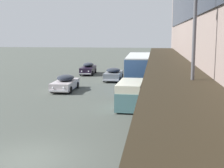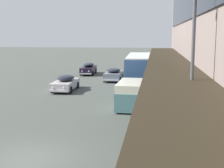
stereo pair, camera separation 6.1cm
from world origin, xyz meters
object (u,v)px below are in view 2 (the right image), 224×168
object	(u,v)px
pedestrian_at_kerb	(192,95)
fire_hydrant	(176,134)
sedan_oncoming_front	(89,68)
transit_bus_kerbside_front	(139,69)
sedan_oncoming_rear	(114,74)
vw_van	(131,93)
sedan_trailing_mid	(65,83)
street_lamp	(190,50)
sedan_lead_near	(146,66)

from	to	relation	value
pedestrian_at_kerb	fire_hydrant	xyz separation A→B (m)	(-1.51, -6.99, -0.69)
pedestrian_at_kerb	fire_hydrant	world-z (taller)	pedestrian_at_kerb
sedan_oncoming_front	fire_hydrant	xyz separation A→B (m)	(10.15, -26.68, -0.29)
transit_bus_kerbside_front	sedan_oncoming_rear	size ratio (longest dim) A/B	2.19
vw_van	sedan_oncoming_rear	bearing A→B (deg)	102.73
vw_van	fire_hydrant	bearing A→B (deg)	-69.37
sedan_trailing_mid	pedestrian_at_kerb	size ratio (longest dim) A/B	2.59
sedan_trailing_mid	street_lamp	xyz separation A→B (m)	(10.13, -14.84, 3.93)
street_lamp	fire_hydrant	world-z (taller)	street_lamp
sedan_oncoming_rear	sedan_trailing_mid	bearing A→B (deg)	-117.95
sedan_oncoming_front	fire_hydrant	size ratio (longest dim) A/B	7.26
pedestrian_at_kerb	street_lamp	distance (m)	8.69
sedan_trailing_mid	sedan_lead_near	bearing A→B (deg)	67.15
sedan_trailing_mid	fire_hydrant	distance (m)	17.00
sedan_oncoming_rear	vw_van	bearing A→B (deg)	-77.27
sedan_lead_near	sedan_oncoming_front	bearing A→B (deg)	-149.80
vw_van	street_lamp	distance (m)	9.74
sedan_oncoming_front	sedan_lead_near	distance (m)	8.89
street_lamp	sedan_oncoming_rear	bearing A→B (deg)	106.04
sedan_oncoming_front	sedan_lead_near	world-z (taller)	sedan_oncoming_front
transit_bus_kerbside_front	sedan_oncoming_front	xyz separation A→B (m)	(-7.45, 9.68, -1.11)
vw_van	fire_hydrant	world-z (taller)	vw_van
transit_bus_kerbside_front	sedan_lead_near	distance (m)	14.20
transit_bus_kerbside_front	sedan_oncoming_front	distance (m)	12.26
street_lamp	vw_van	bearing A→B (deg)	111.12
transit_bus_kerbside_front	sedan_oncoming_rear	bearing A→B (deg)	127.94
sedan_trailing_mid	street_lamp	distance (m)	18.39
sedan_oncoming_rear	fire_hydrant	xyz separation A→B (m)	(5.91, -21.12, -0.27)
transit_bus_kerbside_front	pedestrian_at_kerb	size ratio (longest dim) A/B	5.53
sedan_trailing_mid	fire_hydrant	size ratio (longest dim) A/B	6.88
sedan_trailing_mid	vw_van	distance (m)	9.38
street_lamp	transit_bus_kerbside_front	bearing A→B (deg)	99.88
sedan_trailing_mid	vw_van	bearing A→B (deg)	-42.92
vw_van	sedan_lead_near	bearing A→B (deg)	89.08
sedan_oncoming_rear	fire_hydrant	distance (m)	21.93
fire_hydrant	sedan_oncoming_front	bearing A→B (deg)	110.82
sedan_oncoming_front	sedan_trailing_mid	xyz separation A→B (m)	(0.43, -12.73, -0.04)
vw_van	sedan_oncoming_front	bearing A→B (deg)	110.90
sedan_oncoming_rear	vw_van	distance (m)	13.90
sedan_trailing_mid	fire_hydrant	xyz separation A→B (m)	(9.71, -13.95, -0.26)
vw_van	fire_hydrant	distance (m)	8.10
vw_van	sedan_trailing_mid	bearing A→B (deg)	137.08
street_lamp	pedestrian_at_kerb	bearing A→B (deg)	82.11
transit_bus_kerbside_front	sedan_trailing_mid	bearing A→B (deg)	-156.51
sedan_oncoming_front	street_lamp	bearing A→B (deg)	-69.03
pedestrian_at_kerb	fire_hydrant	bearing A→B (deg)	-102.19
sedan_oncoming_front	sedan_lead_near	size ratio (longest dim) A/B	1.17
pedestrian_at_kerb	street_lamp	bearing A→B (deg)	-97.89
sedan_lead_near	street_lamp	world-z (taller)	street_lamp
vw_van	street_lamp	xyz separation A→B (m)	(3.26, -8.45, 3.58)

